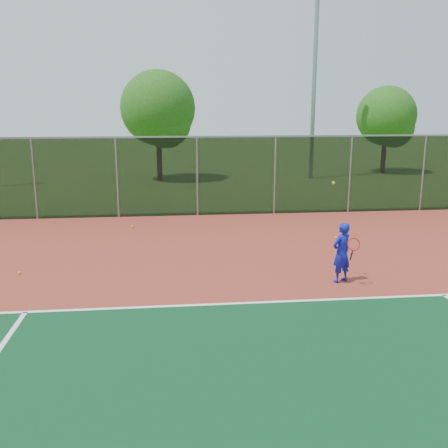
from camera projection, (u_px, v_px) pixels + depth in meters
The scene contains 10 objects.
ground at pixel (425, 370), 7.98m from camera, with size 120.00×120.00×0.00m, color #35611B.
court_apron at pixel (375, 318), 9.92m from camera, with size 30.00×20.00×0.02m, color maroon.
fence_back at pixel (275, 174), 19.24m from camera, with size 30.00×0.06×3.03m.
tennis_player at pixel (342, 252), 11.79m from camera, with size 0.63×0.69×2.41m.
practice_ball_1 at pixel (336, 238), 15.85m from camera, with size 0.07×0.07×0.07m, color #BDCF18.
practice_ball_3 at pixel (132, 226), 17.30m from camera, with size 0.07×0.07×0.07m, color #BDCF18.
practice_ball_4 at pixel (19, 273), 12.48m from camera, with size 0.07×0.07×0.07m, color #BDCF18.
floodlight_n at pixel (315, 64), 27.90m from camera, with size 0.90×0.40×11.32m.
tree_back_left at pixel (160, 112), 27.74m from camera, with size 4.17×4.17×6.13m.
tree_back_mid at pixel (388, 119), 30.96m from camera, with size 3.67×3.67×5.39m.
Camera 1 is at (-3.97, -6.85, 4.11)m, focal length 40.00 mm.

